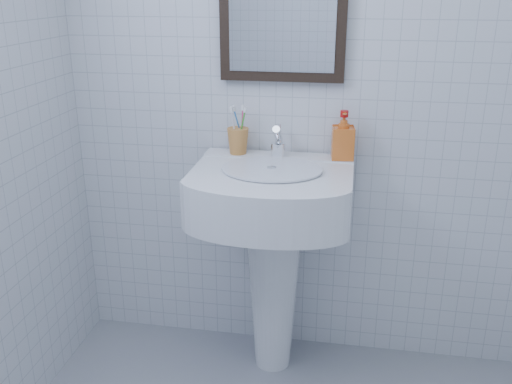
# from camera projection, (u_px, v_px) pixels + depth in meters

# --- Properties ---
(wall_back) EXTENTS (2.20, 0.02, 2.50)m
(wall_back) POSITION_uv_depth(u_px,v_px,m) (327.00, 79.00, 2.29)
(wall_back) COLOR silver
(wall_back) RESTS_ON ground
(washbasin) EXTENTS (0.62, 0.45, 0.95)m
(washbasin) POSITION_uv_depth(u_px,v_px,m) (273.00, 236.00, 2.34)
(washbasin) COLOR white
(washbasin) RESTS_ON ground
(faucet) EXTENTS (0.06, 0.13, 0.14)m
(faucet) POSITION_uv_depth(u_px,v_px,m) (278.00, 144.00, 2.32)
(faucet) COLOR silver
(faucet) RESTS_ON washbasin
(toothbrush_cup) EXTENTS (0.09, 0.09, 0.11)m
(toothbrush_cup) POSITION_uv_depth(u_px,v_px,m) (238.00, 141.00, 2.37)
(toothbrush_cup) COLOR #BC7834
(toothbrush_cup) RESTS_ON washbasin
(soap_dispenser) EXTENTS (0.10, 0.10, 0.19)m
(soap_dispenser) POSITION_uv_depth(u_px,v_px,m) (343.00, 135.00, 2.28)
(soap_dispenser) COLOR #C74113
(soap_dispenser) RESTS_ON washbasin
(wall_mirror) EXTENTS (0.50, 0.04, 0.62)m
(wall_mirror) POSITION_uv_depth(u_px,v_px,m) (283.00, 1.00, 2.20)
(wall_mirror) COLOR black
(wall_mirror) RESTS_ON wall_back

